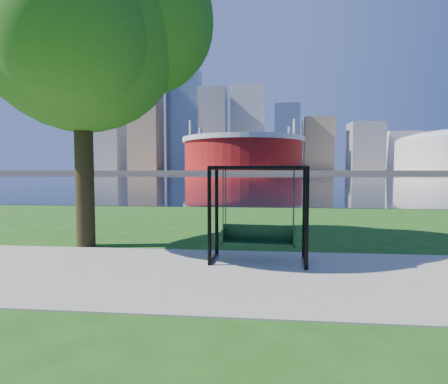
# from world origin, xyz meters

# --- Properties ---
(ground) EXTENTS (900.00, 900.00, 0.00)m
(ground) POSITION_xyz_m (0.00, 0.00, 0.00)
(ground) COLOR #1E5114
(ground) RESTS_ON ground
(path) EXTENTS (120.00, 4.00, 0.03)m
(path) POSITION_xyz_m (0.00, -0.50, 0.01)
(path) COLOR #9E937F
(path) RESTS_ON ground
(river) EXTENTS (900.00, 180.00, 0.02)m
(river) POSITION_xyz_m (0.00, 102.00, 0.01)
(river) COLOR black
(river) RESTS_ON ground
(far_bank) EXTENTS (900.00, 228.00, 2.00)m
(far_bank) POSITION_xyz_m (0.00, 306.00, 1.00)
(far_bank) COLOR #937F60
(far_bank) RESTS_ON ground
(stadium) EXTENTS (83.00, 83.00, 32.00)m
(stadium) POSITION_xyz_m (-10.00, 235.00, 14.23)
(stadium) COLOR maroon
(stadium) RESTS_ON far_bank
(skyline) EXTENTS (392.00, 66.00, 96.50)m
(skyline) POSITION_xyz_m (-4.27, 319.39, 35.89)
(skyline) COLOR gray
(skyline) RESTS_ON far_bank
(swing) EXTENTS (2.15, 1.05, 2.15)m
(swing) POSITION_xyz_m (0.60, 0.47, 1.04)
(swing) COLOR black
(swing) RESTS_ON ground
(park_tree) EXTENTS (6.78, 6.13, 8.43)m
(park_tree) POSITION_xyz_m (-4.09, 1.81, 5.85)
(park_tree) COLOR black
(park_tree) RESTS_ON ground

